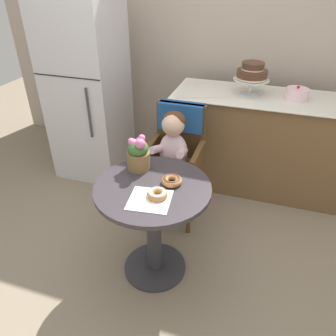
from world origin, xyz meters
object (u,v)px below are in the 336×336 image
object	(u,v)px
tiered_cake_stand	(252,74)
refrigerator	(88,90)
cafe_table	(153,213)
wicker_chair	(178,145)
donut_front	(157,194)
donut_mid	(172,180)
flower_vase	(138,153)
round_layer_cake	(297,94)
seated_child	(172,149)

from	to	relation	value
tiered_cake_stand	refrigerator	size ratio (longest dim) A/B	0.18
cafe_table	wicker_chair	size ratio (longest dim) A/B	0.75
wicker_chair	donut_front	world-z (taller)	wicker_chair
donut_mid	flower_vase	bearing A→B (deg)	158.49
donut_front	donut_mid	distance (m)	0.16
donut_front	tiered_cake_stand	bearing A→B (deg)	75.85
donut_mid	round_layer_cake	bearing A→B (deg)	60.72
seated_child	donut_front	bearing A→B (deg)	-80.09
cafe_table	round_layer_cake	xyz separation A→B (m)	(0.80, 1.30, 0.44)
cafe_table	wicker_chair	xyz separation A→B (m)	(-0.05, 0.70, 0.13)
cafe_table	tiered_cake_stand	distance (m)	1.48
round_layer_cake	refrigerator	xyz separation A→B (m)	(-1.85, -0.20, -0.10)
donut_mid	tiered_cake_stand	size ratio (longest dim) A/B	0.42
wicker_chair	donut_front	size ratio (longest dim) A/B	7.91
donut_front	seated_child	bearing A→B (deg)	99.91
cafe_table	refrigerator	xyz separation A→B (m)	(-1.05, 1.10, 0.34)
cafe_table	refrigerator	bearing A→B (deg)	133.67
tiered_cake_stand	wicker_chair	bearing A→B (deg)	-127.80
tiered_cake_stand	flower_vase	bearing A→B (deg)	-116.70
flower_vase	refrigerator	bearing A→B (deg)	133.71
donut_front	refrigerator	world-z (taller)	refrigerator
flower_vase	round_layer_cake	distance (m)	1.49
cafe_table	seated_child	size ratio (longest dim) A/B	0.99
seated_child	donut_mid	distance (m)	0.51
wicker_chair	refrigerator	world-z (taller)	refrigerator
cafe_table	round_layer_cake	world-z (taller)	round_layer_cake
round_layer_cake	donut_front	bearing A→B (deg)	-117.70
wicker_chair	donut_mid	distance (m)	0.67
cafe_table	wicker_chair	world-z (taller)	wicker_chair
flower_vase	tiered_cake_stand	world-z (taller)	tiered_cake_stand
donut_mid	flower_vase	size ratio (longest dim) A/B	0.54
seated_child	flower_vase	distance (m)	0.43
wicker_chair	seated_child	bearing A→B (deg)	-88.27
donut_mid	seated_child	bearing A→B (deg)	107.23
cafe_table	donut_front	bearing A→B (deg)	-55.71
refrigerator	tiered_cake_stand	bearing A→B (deg)	7.78
cafe_table	donut_mid	distance (m)	0.26
wicker_chair	donut_front	distance (m)	0.81
round_layer_cake	refrigerator	world-z (taller)	refrigerator
wicker_chair	seated_child	distance (m)	0.16
seated_child	donut_mid	world-z (taller)	seated_child
round_layer_cake	cafe_table	bearing A→B (deg)	-121.46
cafe_table	refrigerator	distance (m)	1.56
tiered_cake_stand	refrigerator	xyz separation A→B (m)	(-1.47, -0.20, -0.23)
wicker_chair	seated_child	xyz separation A→B (m)	(0.00, -0.16, 0.04)
donut_mid	flower_vase	xyz separation A→B (m)	(-0.26, 0.10, 0.09)
cafe_table	seated_child	distance (m)	0.57
donut_front	flower_vase	size ratio (longest dim) A/B	0.51
donut_front	round_layer_cake	size ratio (longest dim) A/B	0.65
tiered_cake_stand	round_layer_cake	bearing A→B (deg)	0.62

